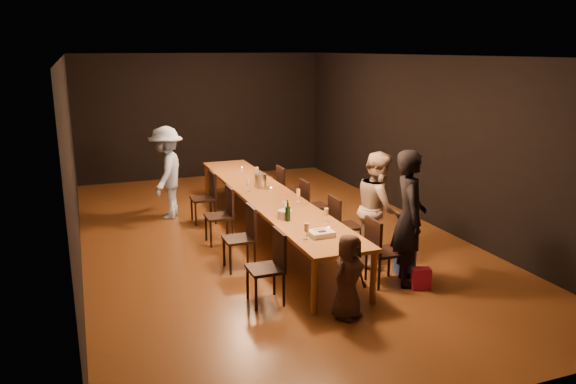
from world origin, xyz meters
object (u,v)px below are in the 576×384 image
object	(u,v)px
chair_left_2	(219,216)
chair_left_3	(203,198)
woman_birthday	(409,218)
child	(349,276)
chair_right_0	(385,251)
chair_right_1	(345,225)
table	(268,197)
woman_tan	(378,208)
man_blue	(167,173)
birthday_cake	(321,233)
chair_right_2	(315,206)
plate_stack	(285,214)
champagne_bottle	(288,210)
chair_right_3	(290,190)
chair_left_0	(265,268)
ice_bucket	(261,180)
chair_left_1	(239,238)

from	to	relation	value
chair_left_2	chair_left_3	distance (m)	1.20
woman_birthday	child	xyz separation A→B (m)	(-1.21, -0.64, -0.40)
chair_right_0	chair_right_1	size ratio (longest dim) A/B	1.00
table	woman_tan	xyz separation A→B (m)	(1.15, -1.66, 0.14)
table	man_blue	distance (m)	2.25
child	chair_left_2	bearing A→B (deg)	79.24
birthday_cake	chair_right_2	bearing A→B (deg)	66.93
child	plate_stack	size ratio (longest dim) A/B	4.84
plate_stack	champagne_bottle	world-z (taller)	champagne_bottle
chair_right_3	birthday_cake	bearing A→B (deg)	-14.41
chair_left_0	ice_bucket	size ratio (longest dim) A/B	4.00
plate_stack	chair_right_2	bearing A→B (deg)	52.66
chair_right_3	child	distance (m)	4.42
chair_left_0	woman_birthday	xyz separation A→B (m)	(2.00, -0.08, 0.46)
chair_left_2	champagne_bottle	bearing A→B (deg)	-157.48
chair_right_1	birthday_cake	size ratio (longest dim) A/B	2.90
chair_left_2	chair_right_3	bearing A→B (deg)	-54.78
birthday_cake	ice_bucket	bearing A→B (deg)	86.48
chair_left_0	child	bearing A→B (deg)	-132.33
woman_birthday	ice_bucket	distance (m)	3.21
chair_left_3	champagne_bottle	world-z (taller)	champagne_bottle
man_blue	ice_bucket	xyz separation A→B (m)	(1.44, -1.22, 0.00)
chair_right_3	woman_tan	bearing A→B (deg)	5.98
child	birthday_cake	bearing A→B (deg)	64.21
chair_right_0	chair_left_0	size ratio (longest dim) A/B	1.00
birthday_cake	plate_stack	bearing A→B (deg)	98.72
birthday_cake	woman_birthday	bearing A→B (deg)	-10.75
woman_tan	child	size ratio (longest dim) A/B	1.62
chair_right_2	man_blue	xyz separation A→B (m)	(-2.25, 1.75, 0.40)
woman_tan	chair_left_0	bearing A→B (deg)	134.95
chair_right_3	chair_left_3	bearing A→B (deg)	-90.00
woman_tan	champagne_bottle	xyz separation A→B (m)	(-1.37, 0.14, 0.07)
chair_right_1	chair_left_2	distance (m)	2.08
chair_right_2	woman_tan	xyz separation A→B (m)	(0.30, -1.66, 0.37)
man_blue	ice_bucket	size ratio (longest dim) A/B	7.41
plate_stack	birthday_cake	bearing A→B (deg)	-79.59
table	birthday_cake	xyz separation A→B (m)	(-0.05, -2.29, 0.08)
child	ice_bucket	bearing A→B (deg)	63.41
man_blue	champagne_bottle	size ratio (longest dim) A/B	5.48
chair_left_1	chair_right_0	bearing A→B (deg)	-125.22
chair_left_3	ice_bucket	distance (m)	1.18
chair_left_3	woman_tan	xyz separation A→B (m)	(2.00, -2.86, 0.37)
woman_tan	birthday_cake	bearing A→B (deg)	142.46
chair_left_0	champagne_bottle	distance (m)	1.17
chair_left_0	birthday_cake	xyz separation A→B (m)	(0.80, 0.11, 0.32)
table	chair_right_3	distance (m)	1.49
chair_left_1	table	bearing A→B (deg)	-35.31
chair_left_2	man_blue	distance (m)	1.88
champagne_bottle	woman_birthday	bearing A→B (deg)	-35.09
woman_birthday	ice_bucket	xyz separation A→B (m)	(-1.11, 3.02, -0.06)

